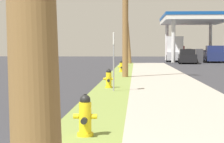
{
  "coord_description": "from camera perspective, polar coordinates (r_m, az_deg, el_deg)",
  "views": [
    {
      "loc": [
        1.62,
        -3.91,
        1.67
      ],
      "look_at": [
        0.66,
        12.83,
        0.72
      ],
      "focal_mm": 66.4,
      "sensor_mm": 36.0,
      "label": 1
    }
  ],
  "objects": [
    {
      "name": "car_white_by_near_pump",
      "position": [
        59.71,
        8.95,
        2.28
      ],
      "size": [
        2.1,
        4.57,
        1.57
      ],
      "color": "white",
      "rests_on": "ground"
    },
    {
      "name": "fire_hydrant_fourth",
      "position": [
        36.93,
        1.87,
        1.32
      ],
      "size": [
        0.42,
        0.38,
        0.74
      ],
      "color": "yellow",
      "rests_on": "grass_verge"
    },
    {
      "name": "truck_silver_at_far_bay",
      "position": [
        53.07,
        8.63,
        2.99
      ],
      "size": [
        2.55,
        6.53,
        3.11
      ],
      "color": "#BCBCC1",
      "rests_on": "ground"
    },
    {
      "name": "truck_navy_on_apron",
      "position": [
        50.23,
        13.81,
        2.27
      ],
      "size": [
        2.44,
        5.52,
        1.97
      ],
      "color": "navy",
      "rests_on": "ground"
    },
    {
      "name": "street_sign_post",
      "position": [
        14.92,
        0.23,
        3.09
      ],
      "size": [
        0.05,
        0.36,
        2.12
      ],
      "color": "gray",
      "rests_on": "grass_verge"
    },
    {
      "name": "truck_red_at_forecourt",
      "position": [
        55.99,
        9.01,
        2.41
      ],
      "size": [
        2.13,
        5.4,
        1.97
      ],
      "color": "red",
      "rests_on": "ground"
    },
    {
      "name": "fire_hydrant_third",
      "position": [
        26.95,
        1.3,
        0.62
      ],
      "size": [
        0.42,
        0.37,
        0.74
      ],
      "color": "yellow",
      "rests_on": "grass_verge"
    },
    {
      "name": "fire_hydrant_second",
      "position": [
        16.21,
        -0.45,
        -1.11
      ],
      "size": [
        0.42,
        0.38,
        0.74
      ],
      "color": "yellow",
      "rests_on": "grass_verge"
    },
    {
      "name": "utility_pole_background",
      "position": [
        42.42,
        1.95,
        8.28
      ],
      "size": [
        1.7,
        0.39,
        10.4
      ],
      "color": "olive",
      "rests_on": "grass_verge"
    },
    {
      "name": "car_black_by_far_pump",
      "position": [
        45.77,
        10.32,
        1.99
      ],
      "size": [
        2.23,
        4.62,
        1.57
      ],
      "color": "black",
      "rests_on": "ground"
    },
    {
      "name": "fire_hydrant_nearest",
      "position": [
        7.35,
        -3.71,
        -6.37
      ],
      "size": [
        0.42,
        0.38,
        0.74
      ],
      "color": "yellow",
      "rests_on": "grass_verge"
    }
  ]
}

